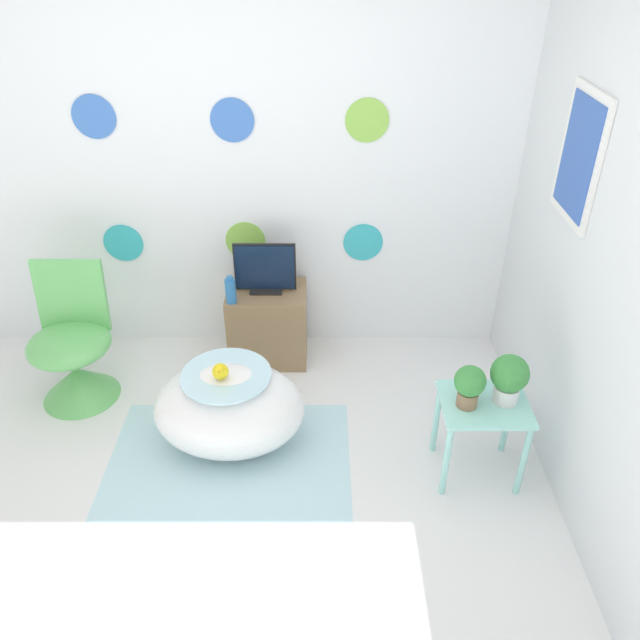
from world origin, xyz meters
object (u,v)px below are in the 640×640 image
Objects in this scene: vase at (231,290)px; potted_plant_left at (470,385)px; bathtub at (230,409)px; tv at (266,270)px; potted_plant_right at (510,377)px; chair at (75,360)px.

vase is 1.54m from potted_plant_left.
tv is at bearing 79.92° from bathtub.
potted_plant_right is (1.24, -1.01, -0.03)m from tv.
potted_plant_left is at bearing -16.62° from chair.
bathtub is 1.26m from potted_plant_left.
potted_plant_left is at bearing -10.19° from bathtub.
chair is at bearing -160.35° from tv.
potted_plant_right is (1.39, -0.18, 0.36)m from bathtub.
bathtub is 3.59× the size of potted_plant_left.
bathtub is at bearing 172.52° from potted_plant_right.
potted_plant_left is (1.05, -1.04, -0.05)m from tv.
tv reaches higher than vase.
potted_plant_right is (1.44, -0.87, 0.03)m from vase.
potted_plant_left is (1.19, -0.21, 0.34)m from bathtub.
chair is (-0.97, 0.43, 0.01)m from bathtub.
potted_plant_right is (2.36, -0.61, 0.35)m from chair.
potted_plant_right is at bearing -31.30° from vase.
vase is (-0.20, -0.14, -0.06)m from tv.
bathtub is 0.93m from tv.
vase is at bearing -145.44° from tv.
chair reaches higher than potted_plant_right.
chair reaches higher than potted_plant_left.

